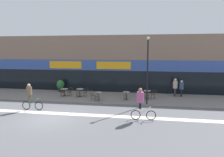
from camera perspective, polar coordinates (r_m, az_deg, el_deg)
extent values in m
plane|color=#5B5B60|center=(16.23, -15.66, -9.99)|extent=(120.00, 120.00, 0.00)
cube|color=slate|center=(22.76, -7.80, -4.67)|extent=(40.00, 5.50, 0.12)
cube|color=#7F6656|center=(26.88, -4.85, 4.02)|extent=(40.00, 4.00, 6.47)
cube|color=black|center=(25.17, -5.94, -0.58)|extent=(38.80, 0.10, 2.40)
cube|color=#334C93|center=(25.01, -5.98, 3.51)|extent=(39.20, 0.14, 1.20)
cube|color=orange|center=(25.85, -12.06, 3.51)|extent=(3.88, 0.08, 0.84)
cube|color=orange|center=(24.32, 0.40, 3.44)|extent=(3.88, 0.08, 0.84)
cube|color=silver|center=(17.30, -13.90, -8.84)|extent=(36.00, 0.70, 0.01)
cylinder|color=black|center=(23.13, -12.29, -4.39)|extent=(0.43, 0.43, 0.02)
cylinder|color=black|center=(23.07, -12.31, -3.57)|extent=(0.07, 0.07, 0.70)
cylinder|color=#ADA8A3|center=(23.00, -12.34, -2.69)|extent=(0.78, 0.78, 0.02)
cylinder|color=black|center=(22.55, -8.35, -4.61)|extent=(0.42, 0.42, 0.02)
cylinder|color=black|center=(22.48, -8.37, -3.70)|extent=(0.07, 0.07, 0.75)
cylinder|color=#ADA8A3|center=(22.41, -8.39, -2.73)|extent=(0.76, 0.76, 0.02)
cylinder|color=black|center=(20.70, -3.47, -5.61)|extent=(0.34, 0.34, 0.02)
cylinder|color=black|center=(20.63, -3.48, -4.66)|extent=(0.07, 0.07, 0.72)
cylinder|color=#ADA8A3|center=(20.55, -3.49, -3.64)|extent=(0.62, 0.62, 0.02)
cylinder|color=black|center=(21.11, 3.72, -5.36)|extent=(0.37, 0.37, 0.02)
cylinder|color=black|center=(21.04, 3.73, -4.47)|extent=(0.07, 0.07, 0.69)
cylinder|color=#ADA8A3|center=(20.97, 3.73, -3.51)|extent=(0.67, 0.67, 0.02)
cylinder|color=black|center=(21.63, 9.17, -5.13)|extent=(0.39, 0.39, 0.02)
cylinder|color=black|center=(21.56, 9.19, -4.20)|extent=(0.07, 0.07, 0.74)
cylinder|color=#ADA8A3|center=(21.49, 9.21, -3.19)|extent=(0.71, 0.71, 0.02)
cylinder|color=#4C3823|center=(22.55, -12.84, -3.61)|extent=(0.43, 0.43, 0.03)
cylinder|color=#4C3823|center=(22.77, -13.05, -4.09)|extent=(0.03, 0.03, 0.42)
cylinder|color=#4C3823|center=(22.68, -12.38, -4.12)|extent=(0.03, 0.03, 0.42)
cylinder|color=#4C3823|center=(22.51, -13.28, -4.23)|extent=(0.03, 0.03, 0.42)
cylinder|color=#4C3823|center=(22.42, -12.60, -4.26)|extent=(0.03, 0.03, 0.42)
torus|color=#4C3823|center=(22.35, -13.00, -3.03)|extent=(0.06, 0.41, 0.41)
cylinder|color=#4C3823|center=(22.42, -13.40, -3.36)|extent=(0.03, 0.03, 0.23)
cylinder|color=#4C3823|center=(22.32, -12.57, -3.39)|extent=(0.03, 0.03, 0.23)
cylinder|color=#4C3823|center=(22.85, -11.04, -3.42)|extent=(0.45, 0.45, 0.03)
cylinder|color=#4C3823|center=(22.84, -11.50, -4.02)|extent=(0.03, 0.03, 0.42)
cylinder|color=#4C3823|center=(23.08, -11.16, -3.89)|extent=(0.03, 0.03, 0.42)
cylinder|color=#4C3823|center=(22.71, -10.89, -4.07)|extent=(0.03, 0.03, 0.42)
cylinder|color=#4C3823|center=(22.95, -10.55, -3.94)|extent=(0.03, 0.03, 0.42)
torus|color=#4C3823|center=(22.72, -10.68, -2.80)|extent=(0.41, 0.09, 0.41)
cylinder|color=#4C3823|center=(22.60, -10.88, -3.21)|extent=(0.03, 0.03, 0.23)
cylinder|color=#4C3823|center=(22.90, -10.46, -3.07)|extent=(0.03, 0.03, 0.23)
cylinder|color=#4C3823|center=(21.95, -8.82, -3.81)|extent=(0.43, 0.43, 0.03)
cylinder|color=#4C3823|center=(22.16, -9.07, -4.31)|extent=(0.03, 0.03, 0.42)
cylinder|color=#4C3823|center=(22.10, -8.37, -4.33)|extent=(0.03, 0.03, 0.42)
cylinder|color=#4C3823|center=(21.90, -9.25, -4.45)|extent=(0.03, 0.03, 0.42)
cylinder|color=#4C3823|center=(21.83, -8.54, -4.47)|extent=(0.03, 0.03, 0.42)
torus|color=#4C3823|center=(21.74, -8.94, -3.22)|extent=(0.06, 0.41, 0.41)
cylinder|color=#4C3823|center=(21.81, -9.37, -3.56)|extent=(0.03, 0.03, 0.23)
cylinder|color=#4C3823|center=(21.73, -8.49, -3.58)|extent=(0.03, 0.03, 0.23)
cylinder|color=#4C3823|center=(22.30, -7.02, -3.61)|extent=(0.41, 0.41, 0.03)
cylinder|color=#4C3823|center=(22.26, -7.47, -4.23)|extent=(0.03, 0.03, 0.42)
cylinder|color=#4C3823|center=(22.52, -7.24, -4.09)|extent=(0.03, 0.03, 0.42)
cylinder|color=#4C3823|center=(22.17, -6.78, -4.26)|extent=(0.03, 0.03, 0.42)
cylinder|color=#4C3823|center=(22.43, -6.56, -4.12)|extent=(0.03, 0.03, 0.42)
torus|color=#4C3823|center=(22.20, -6.62, -2.96)|extent=(0.41, 0.04, 0.41)
cylinder|color=#4C3823|center=(22.06, -6.75, -3.38)|extent=(0.03, 0.03, 0.23)
cylinder|color=#4C3823|center=(22.38, -6.48, -3.23)|extent=(0.03, 0.03, 0.23)
cylinder|color=#4C3823|center=(20.09, -3.84, -4.78)|extent=(0.42, 0.42, 0.03)
cylinder|color=#4C3823|center=(20.30, -4.15, -5.30)|extent=(0.03, 0.03, 0.42)
cylinder|color=#4C3823|center=(20.24, -3.37, -5.33)|extent=(0.03, 0.03, 0.42)
cylinder|color=#4C3823|center=(20.03, -4.31, -5.48)|extent=(0.03, 0.03, 0.42)
cylinder|color=#4C3823|center=(19.98, -3.52, -5.50)|extent=(0.03, 0.03, 0.42)
torus|color=#4C3823|center=(19.87, -3.95, -4.14)|extent=(0.04, 0.41, 0.41)
cylinder|color=#4C3823|center=(19.93, -4.43, -4.50)|extent=(0.03, 0.03, 0.23)
cylinder|color=#4C3823|center=(19.87, -3.46, -4.53)|extent=(0.03, 0.03, 0.23)
cylinder|color=#4C3823|center=(20.74, -4.96, -4.40)|extent=(0.41, 0.41, 0.03)
cylinder|color=#4C3823|center=(20.89, -4.49, -4.94)|extent=(0.03, 0.03, 0.42)
cylinder|color=#4C3823|center=(20.63, -4.67, -5.11)|extent=(0.03, 0.03, 0.42)
cylinder|color=#4C3823|center=(20.96, -5.24, -4.92)|extent=(0.03, 0.03, 0.42)
cylinder|color=#4C3823|center=(20.69, -5.43, -5.08)|extent=(0.03, 0.03, 0.42)
torus|color=#4C3823|center=(20.73, -5.43, -3.67)|extent=(0.41, 0.04, 0.41)
cylinder|color=#4C3823|center=(20.92, -5.31, -3.95)|extent=(0.03, 0.03, 0.23)
cylinder|color=#4C3823|center=(20.60, -5.54, -4.13)|extent=(0.03, 0.03, 0.23)
cylinder|color=#4C3823|center=(20.48, 3.56, -4.54)|extent=(0.44, 0.44, 0.03)
cylinder|color=#4C3823|center=(20.67, 3.17, -5.07)|extent=(0.03, 0.03, 0.42)
cylinder|color=#4C3823|center=(20.67, 3.95, -5.07)|extent=(0.03, 0.03, 0.42)
cylinder|color=#4C3823|center=(20.39, 3.16, -5.24)|extent=(0.03, 0.03, 0.42)
cylinder|color=#4C3823|center=(20.40, 3.95, -5.24)|extent=(0.03, 0.03, 0.42)
torus|color=#4C3823|center=(20.27, 3.57, -3.91)|extent=(0.07, 0.41, 0.41)
cylinder|color=#4C3823|center=(20.29, 3.08, -4.28)|extent=(0.03, 0.03, 0.23)
cylinder|color=#4C3823|center=(20.29, 4.05, -4.29)|extent=(0.03, 0.03, 0.23)
cylinder|color=#4C3823|center=(21.01, 9.17, -4.32)|extent=(0.45, 0.45, 0.03)
cylinder|color=#4C3823|center=(21.21, 8.83, -4.83)|extent=(0.03, 0.03, 0.42)
cylinder|color=#4C3823|center=(21.17, 9.59, -4.86)|extent=(0.03, 0.03, 0.42)
cylinder|color=#4C3823|center=(20.94, 8.72, -4.98)|extent=(0.03, 0.03, 0.42)
cylinder|color=#4C3823|center=(20.90, 9.49, -5.02)|extent=(0.03, 0.03, 0.42)
torus|color=#4C3823|center=(20.79, 9.12, -3.70)|extent=(0.08, 0.41, 0.41)
cylinder|color=#4C3823|center=(20.84, 8.65, -4.05)|extent=(0.03, 0.03, 0.23)
cylinder|color=#4C3823|center=(20.80, 9.58, -4.09)|extent=(0.03, 0.03, 0.23)
cylinder|color=#4C3823|center=(21.55, 10.65, -4.06)|extent=(0.44, 0.44, 0.03)
cylinder|color=#4C3823|center=(21.47, 10.23, -4.71)|extent=(0.03, 0.03, 0.42)
cylinder|color=#4C3823|center=(21.74, 10.31, -4.56)|extent=(0.03, 0.03, 0.42)
cylinder|color=#4C3823|center=(21.45, 10.98, -4.74)|extent=(0.03, 0.03, 0.42)
cylinder|color=#4C3823|center=(21.72, 11.05, -4.59)|extent=(0.03, 0.03, 0.42)
torus|color=#4C3823|center=(21.48, 11.12, -3.39)|extent=(0.41, 0.07, 0.41)
cylinder|color=#4C3823|center=(21.34, 11.07, -3.83)|extent=(0.03, 0.03, 0.23)
cylinder|color=#4C3823|center=(21.68, 11.15, -3.66)|extent=(0.03, 0.03, 0.23)
cylinder|color=#232326|center=(25.69, -13.28, -2.82)|extent=(0.54, 0.54, 0.42)
ellipsoid|color=#28662D|center=(25.60, -13.31, -1.54)|extent=(0.87, 0.87, 1.04)
cylinder|color=black|center=(18.98, 9.24, 1.65)|extent=(0.12, 0.12, 5.59)
sphere|color=beige|center=(18.92, 9.42, 10.33)|extent=(0.26, 0.26, 0.26)
torus|color=black|center=(18.60, -18.57, -6.79)|extent=(0.69, 0.09, 0.69)
torus|color=black|center=(19.09, -21.48, -6.56)|extent=(0.69, 0.09, 0.69)
cylinder|color=#2D753D|center=(18.75, -19.94, -5.81)|extent=(0.83, 0.08, 0.62)
cylinder|color=#2D753D|center=(18.89, -20.71, -5.91)|extent=(0.04, 0.04, 0.48)
cylinder|color=#2D753D|center=(18.49, -18.79, -5.01)|extent=(0.05, 0.48, 0.03)
cylinder|color=#4C3D2D|center=(18.87, -20.65, -4.59)|extent=(0.16, 0.16, 0.37)
cylinder|color=#4C3D2D|center=(18.73, -20.89, -4.69)|extent=(0.16, 0.16, 0.37)
cylinder|color=brown|center=(18.70, -20.84, -3.06)|extent=(0.46, 0.46, 0.68)
sphere|color=beige|center=(18.63, -20.91, -1.66)|extent=(0.25, 0.25, 0.25)
torus|color=black|center=(15.41, 10.17, -9.45)|extent=(0.68, 0.11, 0.68)
torus|color=black|center=(15.35, 6.19, -9.43)|extent=(0.68, 0.11, 0.68)
cylinder|color=silver|center=(15.29, 8.40, -8.41)|extent=(0.82, 0.11, 0.61)
cylinder|color=silver|center=(15.29, 7.32, -8.59)|extent=(0.04, 0.04, 0.48)
cylinder|color=silver|center=(15.25, 10.02, -7.36)|extent=(0.07, 0.48, 0.03)
cylinder|color=black|center=(15.27, 7.34, -6.90)|extent=(0.18, 0.18, 0.40)
cylinder|color=black|center=(15.09, 7.36, -7.07)|extent=(0.18, 0.18, 0.40)
cylinder|color=#A84C7F|center=(15.05, 7.38, -4.89)|extent=(0.51, 0.51, 0.73)
sphere|color=#9E7051|center=(14.95, 7.42, -3.00)|extent=(0.28, 0.28, 0.28)
cylinder|color=#382D47|center=(23.29, 16.10, -3.42)|extent=(0.16, 0.16, 0.83)
cylinder|color=#382D47|center=(23.12, 16.14, -3.50)|extent=(0.16, 0.16, 0.83)
cylinder|color=#B2A38E|center=(23.08, 16.19, -1.56)|extent=(0.47, 0.47, 0.72)
sphere|color=beige|center=(23.01, 16.23, -0.33)|extent=(0.27, 0.27, 0.27)
cylinder|color=black|center=(23.13, 17.63, -3.64)|extent=(0.18, 0.18, 0.76)
cylinder|color=black|center=(23.29, 17.66, -3.57)|extent=(0.18, 0.18, 0.76)
cylinder|color=#334C70|center=(23.09, 17.71, -1.87)|extent=(0.51, 0.51, 0.66)
sphere|color=beige|center=(23.03, 17.76, -0.75)|extent=(0.25, 0.25, 0.25)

